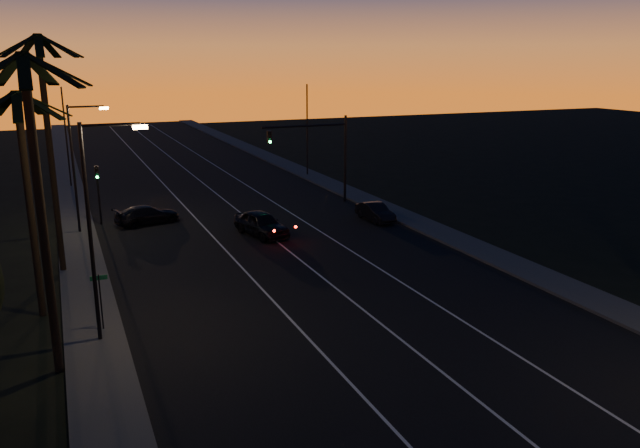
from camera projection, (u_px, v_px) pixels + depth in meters
name	position (u px, v px, depth m)	size (l,w,h in m)	color
road	(275.00, 247.00, 38.69)	(20.00, 170.00, 0.01)	black
sidewalk_left	(83.00, 269.00, 34.45)	(2.40, 170.00, 0.16)	#393937
sidewalk_right	(429.00, 227.00, 42.90)	(2.40, 170.00, 0.16)	#393937
lane_stripe_left	(228.00, 252.00, 37.56)	(0.12, 160.00, 0.01)	silver
lane_stripe_mid	(282.00, 246.00, 38.88)	(0.12, 160.00, 0.01)	silver
lane_stripe_right	(334.00, 240.00, 40.20)	(0.12, 160.00, 0.01)	silver
palm_near	(38.00, 185.00, 21.45)	(4.25, 4.16, 11.53)	black
palm_mid	(27.00, 180.00, 26.78)	(4.25, 4.16, 10.03)	black
palm_far	(48.00, 133.00, 32.15)	(4.25, 4.16, 12.53)	black
streetlight_left_near	(97.00, 216.00, 24.40)	(2.55, 0.26, 9.00)	black
streetlight_left_far	(78.00, 158.00, 40.49)	(2.55, 0.26, 8.50)	black
street_sign	(100.00, 296.00, 26.18)	(0.70, 0.06, 2.60)	black
signal_mast	(318.00, 145.00, 49.06)	(7.10, 0.41, 7.00)	black
signal_post	(98.00, 184.00, 43.26)	(0.28, 0.37, 4.20)	black
far_pole_left	(66.00, 138.00, 55.65)	(0.14, 0.14, 9.00)	black
far_pole_right	(307.00, 131.00, 61.28)	(0.14, 0.14, 9.00)	black
lead_car	(261.00, 224.00, 41.01)	(3.03, 5.53, 1.61)	black
right_car	(375.00, 212.00, 44.87)	(1.45, 3.89, 1.27)	black
cross_car	(147.00, 215.00, 43.96)	(4.86, 2.87, 1.32)	black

